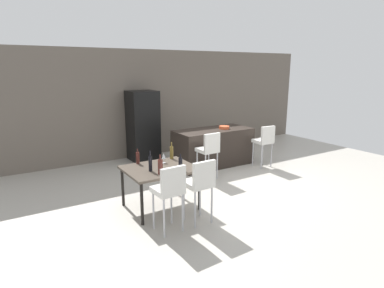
{
  "coord_description": "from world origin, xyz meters",
  "views": [
    {
      "loc": [
        -4.19,
        -5.36,
        2.42
      ],
      "look_at": [
        -0.73,
        0.24,
        0.85
      ],
      "focal_mm": 30.0,
      "sensor_mm": 36.0,
      "label": 1
    }
  ],
  "objects_px": {
    "wine_bottle_corner": "(150,163)",
    "wine_bottle_near": "(138,158)",
    "wine_bottle_left": "(172,152)",
    "refrigerator": "(143,126)",
    "bar_chair_left": "(209,148)",
    "wine_bottle_inner": "(180,163)",
    "dining_chair_near": "(170,188)",
    "wine_bottle_right": "(160,167)",
    "wine_glass_middle": "(164,156)",
    "potted_plant": "(223,137)",
    "fruit_bowl": "(224,127)",
    "kitchen_island": "(213,147)",
    "dining_chair_far": "(200,182)",
    "bar_chair_middle": "(265,140)",
    "dining_table": "(160,171)"
  },
  "relations": [
    {
      "from": "wine_bottle_corner",
      "to": "wine_bottle_near",
      "type": "height_order",
      "value": "wine_bottle_corner"
    },
    {
      "from": "wine_bottle_left",
      "to": "refrigerator",
      "type": "distance_m",
      "value": 2.68
    },
    {
      "from": "bar_chair_left",
      "to": "wine_bottle_inner",
      "type": "bearing_deg",
      "value": -141.01
    },
    {
      "from": "dining_chair_near",
      "to": "wine_bottle_right",
      "type": "xyz_separation_m",
      "value": [
        0.12,
        0.54,
        0.17
      ]
    },
    {
      "from": "wine_glass_middle",
      "to": "potted_plant",
      "type": "bearing_deg",
      "value": 38.97
    },
    {
      "from": "fruit_bowl",
      "to": "kitchen_island",
      "type": "bearing_deg",
      "value": 165.1
    },
    {
      "from": "dining_chair_far",
      "to": "refrigerator",
      "type": "relative_size",
      "value": 0.57
    },
    {
      "from": "wine_glass_middle",
      "to": "refrigerator",
      "type": "height_order",
      "value": "refrigerator"
    },
    {
      "from": "bar_chair_left",
      "to": "wine_bottle_right",
      "type": "xyz_separation_m",
      "value": [
        -1.73,
        -1.11,
        0.17
      ]
    },
    {
      "from": "kitchen_island",
      "to": "fruit_bowl",
      "type": "distance_m",
      "value": 0.57
    },
    {
      "from": "bar_chair_middle",
      "to": "dining_chair_near",
      "type": "distance_m",
      "value": 3.87
    },
    {
      "from": "fruit_bowl",
      "to": "refrigerator",
      "type": "bearing_deg",
      "value": 137.14
    },
    {
      "from": "bar_chair_middle",
      "to": "refrigerator",
      "type": "relative_size",
      "value": 0.57
    },
    {
      "from": "bar_chair_left",
      "to": "refrigerator",
      "type": "xyz_separation_m",
      "value": [
        -0.6,
        2.21,
        0.22
      ]
    },
    {
      "from": "dining_table",
      "to": "wine_glass_middle",
      "type": "relative_size",
      "value": 6.82
    },
    {
      "from": "dining_chair_near",
      "to": "wine_bottle_corner",
      "type": "xyz_separation_m",
      "value": [
        0.05,
        0.76,
        0.18
      ]
    },
    {
      "from": "wine_bottle_right",
      "to": "wine_bottle_inner",
      "type": "bearing_deg",
      "value": 5.32
    },
    {
      "from": "wine_bottle_right",
      "to": "potted_plant",
      "type": "xyz_separation_m",
      "value": [
        3.77,
        3.31,
        -0.53
      ]
    },
    {
      "from": "bar_chair_middle",
      "to": "dining_chair_near",
      "type": "height_order",
      "value": "same"
    },
    {
      "from": "dining_chair_near",
      "to": "fruit_bowl",
      "type": "distance_m",
      "value": 3.71
    },
    {
      "from": "wine_bottle_corner",
      "to": "wine_bottle_left",
      "type": "xyz_separation_m",
      "value": [
        0.65,
        0.48,
        -0.01
      ]
    },
    {
      "from": "wine_bottle_near",
      "to": "dining_table",
      "type": "bearing_deg",
      "value": -61.13
    },
    {
      "from": "wine_glass_middle",
      "to": "wine_bottle_inner",
      "type": "bearing_deg",
      "value": -82.95
    },
    {
      "from": "wine_bottle_inner",
      "to": "fruit_bowl",
      "type": "xyz_separation_m",
      "value": [
        2.31,
        1.83,
        0.11
      ]
    },
    {
      "from": "wine_bottle_corner",
      "to": "refrigerator",
      "type": "relative_size",
      "value": 0.19
    },
    {
      "from": "wine_bottle_near",
      "to": "refrigerator",
      "type": "xyz_separation_m",
      "value": [
        1.22,
        2.59,
        0.07
      ]
    },
    {
      "from": "bar_chair_middle",
      "to": "wine_bottle_inner",
      "type": "height_order",
      "value": "bar_chair_middle"
    },
    {
      "from": "bar_chair_middle",
      "to": "wine_bottle_right",
      "type": "relative_size",
      "value": 3.24
    },
    {
      "from": "wine_glass_middle",
      "to": "dining_table",
      "type": "bearing_deg",
      "value": -130.44
    },
    {
      "from": "wine_bottle_inner",
      "to": "wine_bottle_near",
      "type": "bearing_deg",
      "value": 124.45
    },
    {
      "from": "dining_chair_far",
      "to": "wine_glass_middle",
      "type": "bearing_deg",
      "value": 94.4
    },
    {
      "from": "wine_bottle_near",
      "to": "fruit_bowl",
      "type": "distance_m",
      "value": 3.01
    },
    {
      "from": "kitchen_island",
      "to": "potted_plant",
      "type": "distance_m",
      "value": 1.93
    },
    {
      "from": "wine_bottle_corner",
      "to": "refrigerator",
      "type": "bearing_deg",
      "value": 68.79
    },
    {
      "from": "bar_chair_middle",
      "to": "dining_chair_far",
      "type": "distance_m",
      "value": 3.4
    },
    {
      "from": "kitchen_island",
      "to": "refrigerator",
      "type": "bearing_deg",
      "value": 133.01
    },
    {
      "from": "kitchen_island",
      "to": "wine_bottle_corner",
      "type": "height_order",
      "value": "wine_bottle_corner"
    },
    {
      "from": "refrigerator",
      "to": "bar_chair_left",
      "type": "bearing_deg",
      "value": -74.91
    },
    {
      "from": "refrigerator",
      "to": "potted_plant",
      "type": "relative_size",
      "value": 3.19
    },
    {
      "from": "bar_chair_left",
      "to": "wine_glass_middle",
      "type": "height_order",
      "value": "bar_chair_left"
    },
    {
      "from": "kitchen_island",
      "to": "wine_bottle_right",
      "type": "bearing_deg",
      "value": -141.38
    },
    {
      "from": "wine_glass_middle",
      "to": "wine_bottle_near",
      "type": "bearing_deg",
      "value": 154.36
    },
    {
      "from": "wine_bottle_corner",
      "to": "wine_bottle_near",
      "type": "relative_size",
      "value": 1.28
    },
    {
      "from": "wine_bottle_near",
      "to": "wine_bottle_inner",
      "type": "relative_size",
      "value": 1.01
    },
    {
      "from": "bar_chair_left",
      "to": "wine_bottle_near",
      "type": "xyz_separation_m",
      "value": [
        -1.81,
        -0.38,
        0.15
      ]
    },
    {
      "from": "kitchen_island",
      "to": "potted_plant",
      "type": "bearing_deg",
      "value": 45.75
    },
    {
      "from": "bar_chair_left",
      "to": "wine_bottle_right",
      "type": "height_order",
      "value": "wine_bottle_right"
    },
    {
      "from": "bar_chair_middle",
      "to": "wine_bottle_left",
      "type": "relative_size",
      "value": 3.29
    },
    {
      "from": "wine_glass_middle",
      "to": "fruit_bowl",
      "type": "height_order",
      "value": "fruit_bowl"
    },
    {
      "from": "wine_bottle_near",
      "to": "refrigerator",
      "type": "relative_size",
      "value": 0.15
    }
  ]
}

